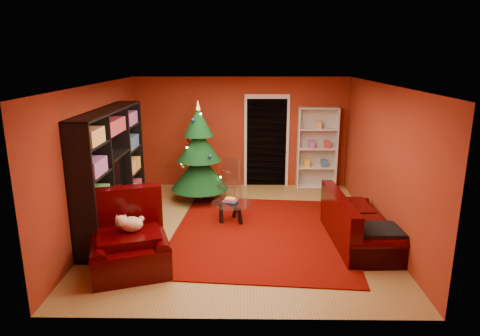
{
  "coord_description": "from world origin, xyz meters",
  "views": [
    {
      "loc": [
        0.1,
        -7.26,
        3.08
      ],
      "look_at": [
        0.0,
        0.4,
        1.05
      ],
      "focal_mm": 32.0,
      "sensor_mm": 36.0,
      "label": 1
    }
  ],
  "objects_px": {
    "media_unit": "(111,171)",
    "sofa": "(360,219)",
    "dog": "(131,224)",
    "acrylic_chair": "(229,184)",
    "gift_box_red": "(212,182)",
    "coffee_table": "(232,212)",
    "gift_box_green": "(206,186)",
    "christmas_tree": "(199,153)",
    "armchair": "(129,240)",
    "rug": "(261,233)",
    "white_bookshelf": "(317,148)"
  },
  "relations": [
    {
      "from": "dog",
      "to": "gift_box_red",
      "type": "bearing_deg",
      "value": 59.62
    },
    {
      "from": "christmas_tree",
      "to": "acrylic_chair",
      "type": "relative_size",
      "value": 2.55
    },
    {
      "from": "dog",
      "to": "acrylic_chair",
      "type": "height_order",
      "value": "acrylic_chair"
    },
    {
      "from": "gift_box_red",
      "to": "rug",
      "type": "bearing_deg",
      "value": -68.53
    },
    {
      "from": "dog",
      "to": "acrylic_chair",
      "type": "xyz_separation_m",
      "value": [
        1.32,
        2.89,
        -0.26
      ]
    },
    {
      "from": "gift_box_green",
      "to": "white_bookshelf",
      "type": "bearing_deg",
      "value": 8.55
    },
    {
      "from": "christmas_tree",
      "to": "gift_box_green",
      "type": "height_order",
      "value": "christmas_tree"
    },
    {
      "from": "christmas_tree",
      "to": "coffee_table",
      "type": "distance_m",
      "value": 1.71
    },
    {
      "from": "coffee_table",
      "to": "christmas_tree",
      "type": "bearing_deg",
      "value": 120.22
    },
    {
      "from": "media_unit",
      "to": "rug",
      "type": "bearing_deg",
      "value": -3.37
    },
    {
      "from": "media_unit",
      "to": "dog",
      "type": "relative_size",
      "value": 7.11
    },
    {
      "from": "gift_box_red",
      "to": "armchair",
      "type": "xyz_separation_m",
      "value": [
        -0.89,
        -4.12,
        0.35
      ]
    },
    {
      "from": "media_unit",
      "to": "armchair",
      "type": "xyz_separation_m",
      "value": [
        0.68,
        -1.54,
        -0.63
      ]
    },
    {
      "from": "media_unit",
      "to": "acrylic_chair",
      "type": "relative_size",
      "value": 3.32
    },
    {
      "from": "christmas_tree",
      "to": "acrylic_chair",
      "type": "bearing_deg",
      "value": -15.97
    },
    {
      "from": "white_bookshelf",
      "to": "coffee_table",
      "type": "xyz_separation_m",
      "value": [
        -1.93,
        -2.24,
        -0.76
      ]
    },
    {
      "from": "sofa",
      "to": "armchair",
      "type": "bearing_deg",
      "value": 102.7
    },
    {
      "from": "gift_box_red",
      "to": "coffee_table",
      "type": "relative_size",
      "value": 0.29
    },
    {
      "from": "coffee_table",
      "to": "gift_box_red",
      "type": "bearing_deg",
      "value": 103.77
    },
    {
      "from": "dog",
      "to": "armchair",
      "type": "bearing_deg",
      "value": -135.0
    },
    {
      "from": "rug",
      "to": "christmas_tree",
      "type": "bearing_deg",
      "value": 125.53
    },
    {
      "from": "dog",
      "to": "acrylic_chair",
      "type": "relative_size",
      "value": 0.47
    },
    {
      "from": "dog",
      "to": "white_bookshelf",
      "type": "bearing_deg",
      "value": 31.95
    },
    {
      "from": "christmas_tree",
      "to": "dog",
      "type": "bearing_deg",
      "value": -102.33
    },
    {
      "from": "media_unit",
      "to": "sofa",
      "type": "relative_size",
      "value": 1.45
    },
    {
      "from": "coffee_table",
      "to": "gift_box_green",
      "type": "bearing_deg",
      "value": 109.57
    },
    {
      "from": "christmas_tree",
      "to": "acrylic_chair",
      "type": "xyz_separation_m",
      "value": [
        0.65,
        -0.19,
        -0.63
      ]
    },
    {
      "from": "white_bookshelf",
      "to": "acrylic_chair",
      "type": "distance_m",
      "value": 2.39
    },
    {
      "from": "gift_box_red",
      "to": "sofa",
      "type": "bearing_deg",
      "value": -49.13
    },
    {
      "from": "gift_box_green",
      "to": "christmas_tree",
      "type": "bearing_deg",
      "value": -98.33
    },
    {
      "from": "media_unit",
      "to": "acrylic_chair",
      "type": "height_order",
      "value": "media_unit"
    },
    {
      "from": "white_bookshelf",
      "to": "media_unit",
      "type": "bearing_deg",
      "value": -147.28
    },
    {
      "from": "armchair",
      "to": "media_unit",
      "type": "bearing_deg",
      "value": 95.45
    },
    {
      "from": "christmas_tree",
      "to": "sofa",
      "type": "distance_m",
      "value": 3.68
    },
    {
      "from": "white_bookshelf",
      "to": "sofa",
      "type": "bearing_deg",
      "value": -85.2
    },
    {
      "from": "acrylic_chair",
      "to": "gift_box_green",
      "type": "bearing_deg",
      "value": 147.26
    },
    {
      "from": "christmas_tree",
      "to": "armchair",
      "type": "relative_size",
      "value": 1.84
    },
    {
      "from": "rug",
      "to": "sofa",
      "type": "relative_size",
      "value": 1.83
    },
    {
      "from": "armchair",
      "to": "dog",
      "type": "xyz_separation_m",
      "value": [
        0.03,
        0.06,
        0.23
      ]
    },
    {
      "from": "gift_box_green",
      "to": "rug",
      "type": "bearing_deg",
      "value": -63.2
    },
    {
      "from": "gift_box_green",
      "to": "coffee_table",
      "type": "xyz_separation_m",
      "value": [
        0.66,
        -1.85,
        0.06
      ]
    },
    {
      "from": "media_unit",
      "to": "gift_box_red",
      "type": "bearing_deg",
      "value": 59.54
    },
    {
      "from": "rug",
      "to": "coffee_table",
      "type": "relative_size",
      "value": 4.68
    },
    {
      "from": "gift_box_green",
      "to": "acrylic_chair",
      "type": "height_order",
      "value": "acrylic_chair"
    },
    {
      "from": "coffee_table",
      "to": "rug",
      "type": "bearing_deg",
      "value": -44.04
    },
    {
      "from": "christmas_tree",
      "to": "dog",
      "type": "xyz_separation_m",
      "value": [
        -0.67,
        -3.07,
        -0.37
      ]
    },
    {
      "from": "acrylic_chair",
      "to": "gift_box_red",
      "type": "bearing_deg",
      "value": 132.17
    },
    {
      "from": "media_unit",
      "to": "sofa",
      "type": "bearing_deg",
      "value": -6.61
    },
    {
      "from": "gift_box_green",
      "to": "gift_box_red",
      "type": "distance_m",
      "value": 0.42
    },
    {
      "from": "gift_box_red",
      "to": "coffee_table",
      "type": "height_order",
      "value": "coffee_table"
    }
  ]
}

